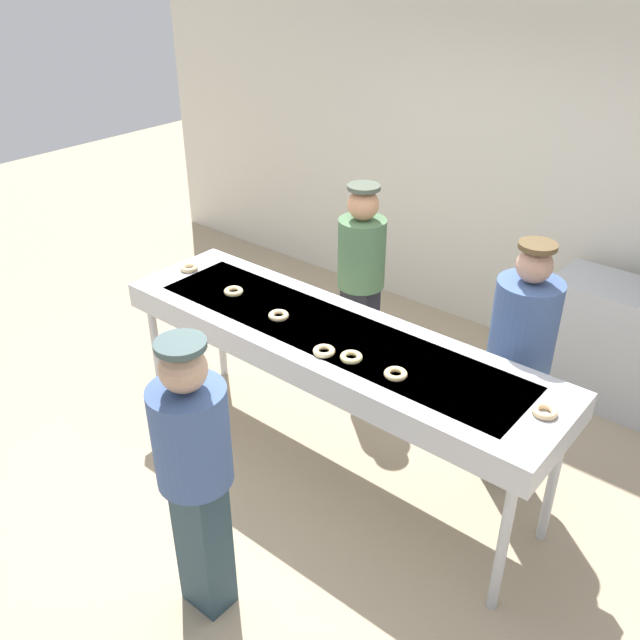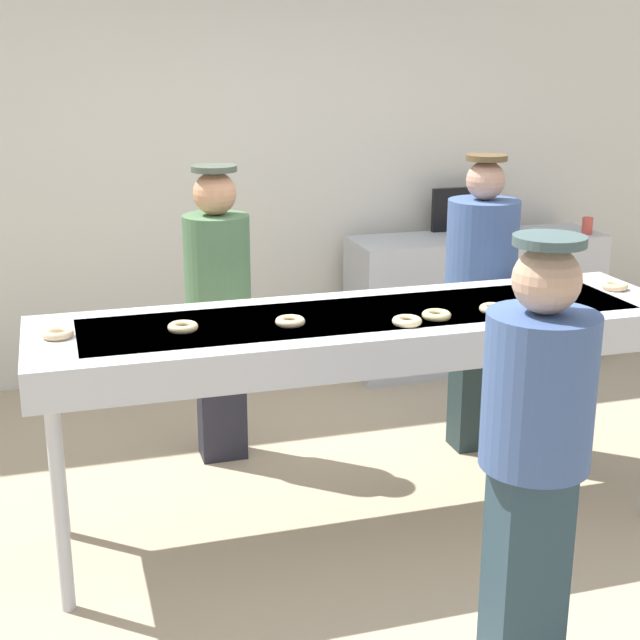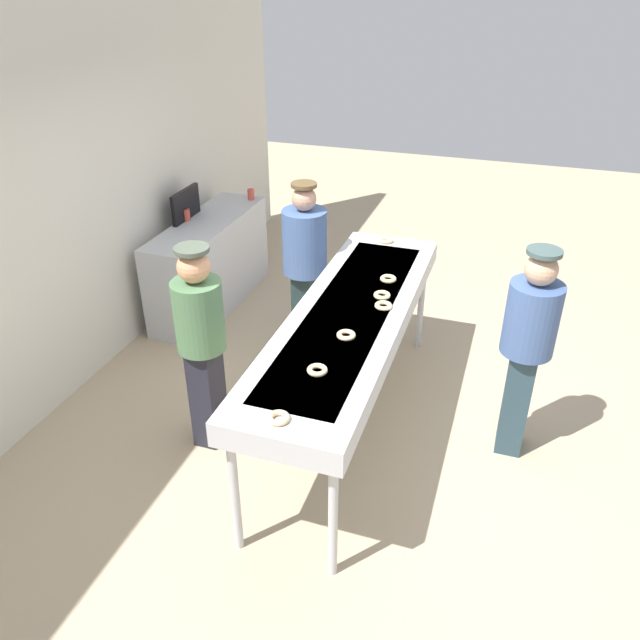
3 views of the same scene
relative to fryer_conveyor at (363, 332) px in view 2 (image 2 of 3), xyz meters
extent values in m
plane|color=tan|center=(0.00, 0.00, -0.94)|extent=(16.00, 16.00, 0.00)
cube|color=silver|center=(0.00, 2.36, 0.71)|extent=(8.00, 0.12, 3.30)
cube|color=#B7BABF|center=(0.00, 0.00, 0.00)|extent=(2.85, 0.76, 0.16)
cube|color=slate|center=(0.00, 0.00, 0.04)|extent=(2.42, 0.53, 0.08)
cylinder|color=#B7BABF|center=(-1.32, -0.30, -0.51)|extent=(0.06, 0.06, 0.86)
cylinder|color=#B7BABF|center=(-1.32, 0.30, -0.51)|extent=(0.06, 0.06, 0.86)
cylinder|color=#B7BABF|center=(1.32, 0.30, -0.51)|extent=(0.06, 0.06, 0.86)
torus|color=#F6CB92|center=(1.29, 0.05, 0.10)|extent=(0.17, 0.17, 0.03)
torus|color=beige|center=(0.12, -0.21, 0.10)|extent=(0.17, 0.17, 0.03)
torus|color=beige|center=(-0.35, -0.08, 0.10)|extent=(0.18, 0.18, 0.03)
torus|color=beige|center=(-0.79, -0.03, 0.10)|extent=(0.16, 0.16, 0.03)
torus|color=#ECCC8B|center=(0.55, -0.15, 0.10)|extent=(0.17, 0.17, 0.03)
torus|color=beige|center=(-1.28, 0.02, 0.10)|extent=(0.15, 0.15, 0.03)
torus|color=#E8D48A|center=(0.27, -0.16, 0.10)|extent=(0.16, 0.16, 0.03)
cube|color=#1F2E30|center=(0.89, 0.65, -0.53)|extent=(0.24, 0.18, 0.82)
cylinder|color=#3F598C|center=(0.89, 0.65, 0.16)|extent=(0.38, 0.38, 0.55)
sphere|color=tan|center=(0.89, 0.65, 0.54)|extent=(0.20, 0.20, 0.20)
cylinder|color=brown|center=(0.89, 0.65, 0.65)|extent=(0.21, 0.21, 0.03)
cube|color=#21212C|center=(-0.47, 0.93, -0.53)|extent=(0.24, 0.18, 0.81)
cylinder|color=#4C724C|center=(-0.47, 0.93, 0.13)|extent=(0.34, 0.34, 0.51)
sphere|color=tan|center=(-0.47, 0.93, 0.49)|extent=(0.22, 0.22, 0.22)
cylinder|color=#475143|center=(-0.47, 0.93, 0.62)|extent=(0.23, 0.23, 0.03)
cube|color=#283F4A|center=(0.16, -1.21, -0.52)|extent=(0.24, 0.18, 0.84)
cylinder|color=#3F598C|center=(0.16, -1.21, 0.15)|extent=(0.35, 0.35, 0.51)
sphere|color=tan|center=(0.16, -1.21, 0.51)|extent=(0.21, 0.21, 0.21)
cylinder|color=#3D5150|center=(0.16, -1.21, 0.63)|extent=(0.22, 0.22, 0.03)
cube|color=#B7BABF|center=(1.49, 1.91, -0.48)|extent=(1.74, 0.53, 0.91)
cylinder|color=#CC4C3F|center=(1.44, 2.10, 0.03)|extent=(0.07, 0.07, 0.11)
cylinder|color=#CC4C3F|center=(2.23, 1.75, 0.03)|extent=(0.07, 0.07, 0.11)
cube|color=black|center=(1.49, 2.12, 0.12)|extent=(0.49, 0.04, 0.30)
camera|label=1|loc=(2.14, -2.69, 2.13)|focal=38.49mm
camera|label=2|loc=(-1.27, -3.57, 1.18)|focal=51.04mm
camera|label=3|loc=(-3.68, -1.02, 2.20)|focal=35.05mm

